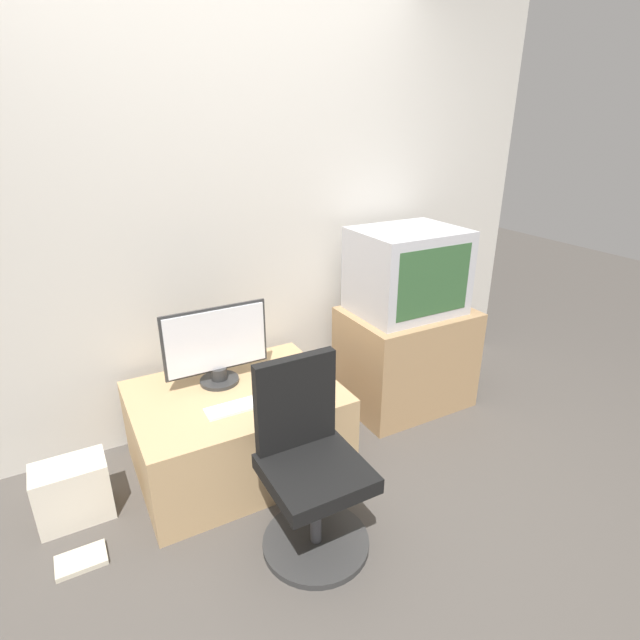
% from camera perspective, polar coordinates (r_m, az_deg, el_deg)
% --- Properties ---
extents(ground_plane, '(12.00, 12.00, 0.00)m').
position_cam_1_polar(ground_plane, '(2.43, 2.09, -25.38)').
color(ground_plane, '#4C4742').
extents(wall_back, '(4.40, 0.05, 2.60)m').
position_cam_1_polar(wall_back, '(2.89, -11.38, 11.99)').
color(wall_back, beige).
rests_on(wall_back, ground_plane).
extents(desk, '(1.06, 0.80, 0.46)m').
position_cam_1_polar(desk, '(2.80, -9.44, -12.05)').
color(desk, tan).
rests_on(desk, ground_plane).
extents(side_stand, '(0.78, 0.58, 0.65)m').
position_cam_1_polar(side_stand, '(3.33, 9.71, -4.20)').
color(side_stand, '#A37F56').
rests_on(side_stand, ground_plane).
extents(main_monitor, '(0.56, 0.21, 0.43)m').
position_cam_1_polar(main_monitor, '(2.68, -11.75, -2.93)').
color(main_monitor, '#2D2D2D').
rests_on(main_monitor, desk).
extents(keyboard, '(0.36, 0.11, 0.01)m').
position_cam_1_polar(keyboard, '(2.54, -8.93, -9.63)').
color(keyboard, white).
rests_on(keyboard, desk).
extents(mouse, '(0.05, 0.04, 0.03)m').
position_cam_1_polar(mouse, '(2.62, -4.25, -8.17)').
color(mouse, silver).
rests_on(mouse, desk).
extents(crt_tv, '(0.63, 0.51, 0.52)m').
position_cam_1_polar(crt_tv, '(3.12, 9.93, 5.53)').
color(crt_tv, '#B7B7BC').
rests_on(crt_tv, side_stand).
extents(office_chair, '(0.48, 0.48, 0.87)m').
position_cam_1_polar(office_chair, '(2.26, -1.16, -16.94)').
color(office_chair, '#333333').
rests_on(office_chair, ground_plane).
extents(cardboard_box_lower, '(0.33, 0.20, 0.30)m').
position_cam_1_polar(cardboard_box_lower, '(2.75, -26.39, -17.17)').
color(cardboard_box_lower, beige).
rests_on(cardboard_box_lower, ground_plane).
extents(book, '(0.21, 0.14, 0.02)m').
position_cam_1_polar(book, '(2.62, -25.62, -23.52)').
color(book, beige).
rests_on(book, ground_plane).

